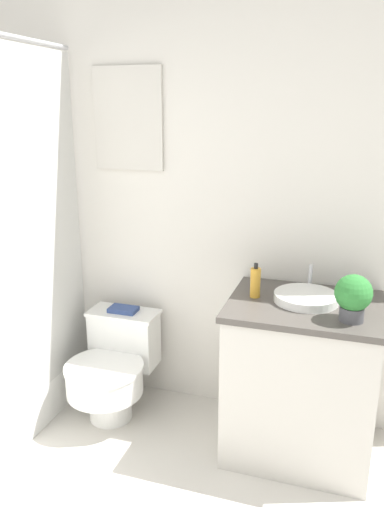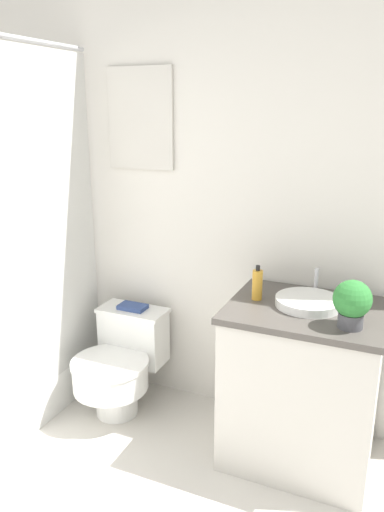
% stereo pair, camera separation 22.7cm
% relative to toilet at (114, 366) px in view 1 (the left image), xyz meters
% --- Properties ---
extents(wall_back, '(3.29, 0.07, 2.50)m').
position_rel_toilet_xyz_m(wall_back, '(0.23, 0.32, 0.97)').
color(wall_back, silver).
rests_on(wall_back, ground_plane).
extents(toilet, '(0.42, 0.57, 0.56)m').
position_rel_toilet_xyz_m(toilet, '(0.00, 0.00, 0.00)').
color(toilet, white).
rests_on(toilet, ground_plane).
extents(vanity, '(0.71, 0.58, 0.79)m').
position_rel_toilet_xyz_m(vanity, '(1.02, -0.01, 0.11)').
color(vanity, beige).
rests_on(vanity, ground_plane).
extents(sink, '(0.30, 0.34, 0.13)m').
position_rel_toilet_xyz_m(sink, '(1.02, 0.02, 0.53)').
color(sink, white).
rests_on(sink, vanity).
extents(soap_bottle, '(0.05, 0.05, 0.17)m').
position_rel_toilet_xyz_m(soap_bottle, '(0.78, 0.00, 0.58)').
color(soap_bottle, gold).
rests_on(soap_bottle, vanity).
extents(potted_plant, '(0.16, 0.16, 0.21)m').
position_rel_toilet_xyz_m(potted_plant, '(1.22, -0.15, 0.62)').
color(potted_plant, '#4C4C51').
rests_on(potted_plant, vanity).
extents(book_on_tank, '(0.16, 0.10, 0.02)m').
position_rel_toilet_xyz_m(book_on_tank, '(0.00, 0.15, 0.28)').
color(book_on_tank, '#33477F').
rests_on(book_on_tank, toilet).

